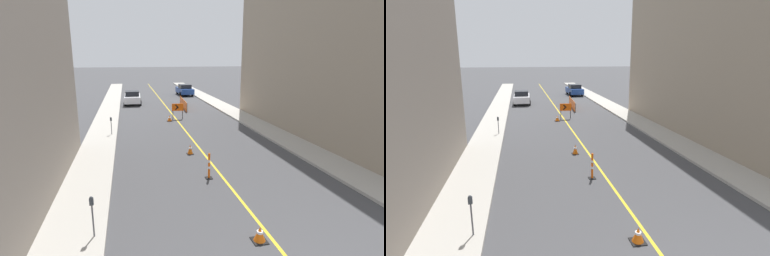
% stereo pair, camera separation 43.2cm
% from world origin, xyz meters
% --- Properties ---
extents(lane_stripe, '(0.12, 58.05, 0.01)m').
position_xyz_m(lane_stripe, '(0.00, 29.03, 0.00)').
color(lane_stripe, gold).
rests_on(lane_stripe, ground_plane).
extents(sidewalk_left, '(2.12, 58.05, 0.14)m').
position_xyz_m(sidewalk_left, '(-6.15, 29.03, 0.07)').
color(sidewalk_left, '#ADA89E').
rests_on(sidewalk_left, ground_plane).
extents(sidewalk_right, '(2.12, 58.05, 0.14)m').
position_xyz_m(sidewalk_right, '(6.15, 29.03, 0.07)').
color(sidewalk_right, '#ADA89E').
rests_on(sidewalk_right, ground_plane).
extents(building_facade_right, '(6.00, 21.98, 15.55)m').
position_xyz_m(building_facade_right, '(10.20, 14.78, 7.78)').
color(building_facade_right, gray).
rests_on(building_facade_right, ground_plane).
extents(traffic_cone_nearest, '(0.46, 0.46, 0.49)m').
position_xyz_m(traffic_cone_nearest, '(-0.43, 4.24, 0.24)').
color(traffic_cone_nearest, black).
rests_on(traffic_cone_nearest, ground_plane).
extents(traffic_cone_second, '(0.38, 0.38, 0.58)m').
position_xyz_m(traffic_cone_second, '(-0.79, 12.95, 0.29)').
color(traffic_cone_second, black).
rests_on(traffic_cone_second, ground_plane).
extents(traffic_cone_third, '(0.45, 0.45, 0.52)m').
position_xyz_m(traffic_cone_third, '(-0.71, 22.12, 0.26)').
color(traffic_cone_third, black).
rests_on(traffic_cone_third, ground_plane).
extents(delineator_post_front, '(0.32, 0.32, 1.25)m').
position_xyz_m(delineator_post_front, '(-0.67, 9.29, 0.54)').
color(delineator_post_front, black).
rests_on(delineator_post_front, ground_plane).
extents(arrow_barricade_primary, '(1.04, 0.16, 1.41)m').
position_xyz_m(arrow_barricade_primary, '(0.16, 22.94, 1.01)').
color(arrow_barricade_primary, '#EF560C').
rests_on(arrow_barricade_primary, ground_plane).
extents(safety_mesh_fence, '(0.37, 5.83, 0.95)m').
position_xyz_m(safety_mesh_fence, '(1.75, 28.69, 0.47)').
color(safety_mesh_fence, '#EF560C').
rests_on(safety_mesh_fence, ground_plane).
extents(parked_car_curb_near, '(1.95, 4.35, 1.59)m').
position_xyz_m(parked_car_curb_near, '(-3.64, 32.45, 0.80)').
color(parked_car_curb_near, silver).
rests_on(parked_car_curb_near, ground_plane).
extents(parked_car_curb_mid, '(2.02, 4.39, 1.59)m').
position_xyz_m(parked_car_curb_mid, '(3.92, 39.20, 0.80)').
color(parked_car_curb_mid, navy).
rests_on(parked_car_curb_mid, ground_plane).
extents(parking_meter_near_curb, '(0.12, 0.11, 1.34)m').
position_xyz_m(parking_meter_near_curb, '(-5.44, 5.39, 1.09)').
color(parking_meter_near_curb, '#4C4C51').
rests_on(parking_meter_near_curb, sidewalk_left).
extents(parking_meter_far_curb, '(0.12, 0.11, 1.24)m').
position_xyz_m(parking_meter_far_curb, '(-5.44, 18.10, 1.02)').
color(parking_meter_far_curb, '#4C4C51').
rests_on(parking_meter_far_curb, sidewalk_left).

